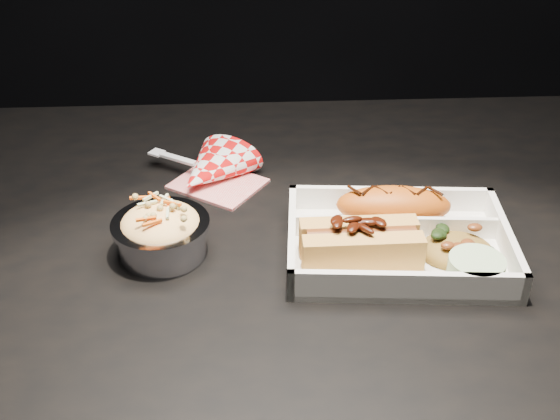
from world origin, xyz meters
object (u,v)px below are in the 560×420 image
object	(u,v)px
fried_pastry	(393,205)
foil_coleslaw_cup	(161,230)
food_tray	(397,246)
hotdog	(361,242)
napkin_fork	(210,171)
dining_table	(320,294)

from	to	relation	value
fried_pastry	foil_coleslaw_cup	xyz separation A→B (m)	(-0.27, -0.04, 0.00)
food_tray	hotdog	distance (m)	0.06
fried_pastry	hotdog	size ratio (longest dim) A/B	1.04
foil_coleslaw_cup	hotdog	bearing A→B (deg)	-9.27
foil_coleslaw_cup	napkin_fork	size ratio (longest dim) A/B	0.66
food_tray	fried_pastry	world-z (taller)	fried_pastry
food_tray	napkin_fork	size ratio (longest dim) A/B	1.56
dining_table	food_tray	xyz separation A→B (m)	(0.08, -0.04, 0.10)
fried_pastry	napkin_fork	distance (m)	0.26
dining_table	foil_coleslaw_cup	world-z (taller)	foil_coleslaw_cup
dining_table	napkin_fork	bearing A→B (deg)	135.34
dining_table	fried_pastry	xyz separation A→B (m)	(0.09, 0.01, 0.12)
fried_pastry	food_tray	bearing A→B (deg)	-94.64
dining_table	napkin_fork	distance (m)	0.22
food_tray	napkin_fork	xyz separation A→B (m)	(-0.22, 0.18, 0.01)
hotdog	napkin_fork	world-z (taller)	napkin_fork
hotdog	napkin_fork	size ratio (longest dim) A/B	0.79
dining_table	napkin_fork	world-z (taller)	napkin_fork
fried_pastry	hotdog	xyz separation A→B (m)	(-0.05, -0.08, 0.00)
foil_coleslaw_cup	napkin_fork	bearing A→B (deg)	73.17
foil_coleslaw_cup	food_tray	bearing A→B (deg)	-2.80
napkin_fork	hotdog	bearing A→B (deg)	-16.42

